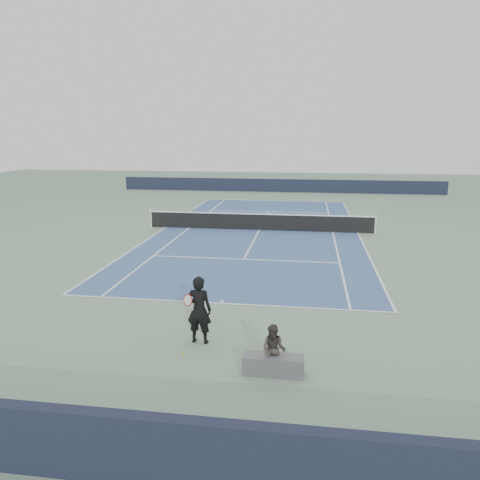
# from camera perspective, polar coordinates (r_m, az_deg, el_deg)

# --- Properties ---
(ground) EXTENTS (80.00, 80.00, 0.00)m
(ground) POSITION_cam_1_polar(r_m,az_deg,el_deg) (26.65, 2.37, 1.21)
(ground) COLOR slate
(court_surface) EXTENTS (10.97, 23.77, 0.01)m
(court_surface) POSITION_cam_1_polar(r_m,az_deg,el_deg) (26.65, 2.37, 1.22)
(court_surface) COLOR #375583
(court_surface) RESTS_ON ground
(tennis_net) EXTENTS (12.90, 0.10, 1.07)m
(tennis_net) POSITION_cam_1_polar(r_m,az_deg,el_deg) (26.55, 2.38, 2.28)
(tennis_net) COLOR silver
(tennis_net) RESTS_ON ground
(windscreen_far) EXTENTS (30.00, 0.25, 1.20)m
(windscreen_far) POSITION_cam_1_polar(r_m,az_deg,el_deg) (44.18, 4.83, 6.64)
(windscreen_far) COLOR black
(windscreen_far) RESTS_ON ground
(windscreen_near) EXTENTS (30.00, 0.25, 1.20)m
(windscreen_near) POSITION_cam_1_polar(r_m,az_deg,el_deg) (8.20, -13.67, -23.42)
(windscreen_near) COLOR black
(windscreen_near) RESTS_ON ground
(tennis_player) EXTENTS (0.81, 0.55, 1.82)m
(tennis_player) POSITION_cam_1_polar(r_m,az_deg,el_deg) (12.36, -5.02, -8.46)
(tennis_player) COLOR black
(tennis_player) RESTS_ON ground
(tennis_ball) EXTENTS (0.07, 0.07, 0.07)m
(tennis_ball) POSITION_cam_1_polar(r_m,az_deg,el_deg) (12.05, -6.96, -13.67)
(tennis_ball) COLOR #D0DF2D
(tennis_ball) RESTS_ON ground
(spectator_bench) EXTENTS (1.45, 0.72, 1.19)m
(spectator_bench) POSITION_cam_1_polar(r_m,az_deg,el_deg) (11.02, 4.12, -14.03)
(spectator_bench) COLOR #535458
(spectator_bench) RESTS_ON ground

